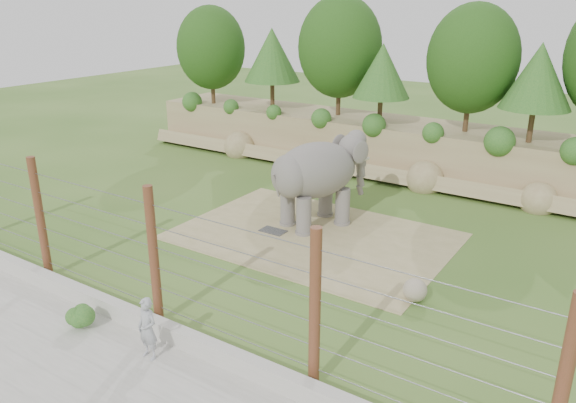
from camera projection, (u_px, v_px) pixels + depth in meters
The scene contains 11 objects.
ground at pixel (256, 262), 19.15m from camera, with size 90.00×90.00×0.00m, color #3C6522.
back_embankment at pixel (418, 96), 27.44m from camera, with size 30.00×5.52×8.77m.
dirt_patch at pixel (314, 236), 21.24m from camera, with size 10.00×7.00×0.02m, color #978B58.
drain_grate at pixel (273, 231), 21.64m from camera, with size 1.00×0.60×0.03m, color #262628.
elephant at pixel (316, 183), 21.76m from camera, with size 1.85×4.31×3.49m, color slate, non-canonical shape.
stone_ball at pixel (415, 290), 16.55m from camera, with size 0.72×0.72×0.72m, color gray.
retaining_wall at pixel (145, 322), 15.14m from camera, with size 26.00×0.35×0.50m, color #A9A79C.
walkway at pixel (85, 368), 13.66m from camera, with size 26.00×4.00×0.01m, color #A9A79C.
barrier_fence at pixel (154, 257), 14.94m from camera, with size 20.26×0.26×4.00m.
walkway_shrub at pixel (86, 318), 15.25m from camera, with size 0.61×0.61×0.61m, color #215C22.
zookeeper at pixel (147, 329), 13.80m from camera, with size 0.60×0.39×1.64m, color silver.
Camera 1 is at (10.45, -13.82, 8.49)m, focal length 35.00 mm.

